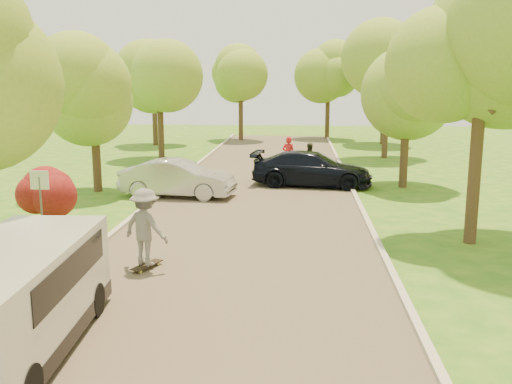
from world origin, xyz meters
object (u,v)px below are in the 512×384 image
(person_striped, at_px, (289,155))
(dark_sedan, at_px, (312,169))
(person_olive, at_px, (309,159))
(minivan, at_px, (13,299))
(longboard, at_px, (147,265))
(street_sign, at_px, (40,191))
(skateboarder, at_px, (145,227))
(silver_sedan, at_px, (178,178))

(person_striped, bearing_deg, dark_sedan, 123.00)
(dark_sedan, height_order, person_olive, person_olive)
(minivan, distance_m, person_olive, 20.43)
(minivan, bearing_deg, person_striped, 74.62)
(longboard, distance_m, person_striped, 16.27)
(street_sign, height_order, person_striped, street_sign)
(dark_sedan, distance_m, person_olive, 2.93)
(minivan, bearing_deg, dark_sedan, 68.43)
(dark_sedan, bearing_deg, skateboarder, 166.71)
(dark_sedan, height_order, skateboarder, skateboarder)
(minivan, relative_size, person_olive, 3.18)
(dark_sedan, relative_size, person_olive, 3.30)
(person_olive, bearing_deg, minivan, 46.98)
(silver_sedan, bearing_deg, skateboarder, -165.94)
(person_striped, relative_size, person_olive, 1.14)
(minivan, height_order, silver_sedan, minivan)
(dark_sedan, bearing_deg, person_olive, 8.66)
(minivan, relative_size, person_striped, 2.78)
(minivan, relative_size, longboard, 5.06)
(minivan, xyz_separation_m, dark_sedan, (5.50, 16.76, -0.22))
(person_olive, bearing_deg, street_sign, 30.56)
(minivan, xyz_separation_m, person_striped, (4.37, 20.58, -0.07))
(longboard, bearing_deg, street_sign, -6.18)
(silver_sedan, relative_size, person_striped, 2.48)
(dark_sedan, xyz_separation_m, skateboarder, (-4.43, -12.10, 0.32))
(minivan, distance_m, longboard, 4.87)
(silver_sedan, xyz_separation_m, dark_sedan, (5.57, 2.90, 0.02))
(minivan, height_order, person_olive, minivan)
(dark_sedan, relative_size, longboard, 5.25)
(street_sign, bearing_deg, person_striped, 63.23)
(silver_sedan, height_order, skateboarder, skateboarder)
(dark_sedan, bearing_deg, person_striped, 23.39)
(skateboarder, bearing_deg, person_olive, -82.37)
(silver_sedan, distance_m, person_striped, 8.05)
(street_sign, height_order, skateboarder, street_sign)
(person_striped, bearing_deg, minivan, 94.42)
(minivan, relative_size, silver_sedan, 1.12)
(longboard, height_order, skateboarder, skateboarder)
(skateboarder, distance_m, person_olive, 15.65)
(minivan, height_order, longboard, minivan)
(longboard, height_order, person_olive, person_olive)
(longboard, bearing_deg, skateboarder, -2.87)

